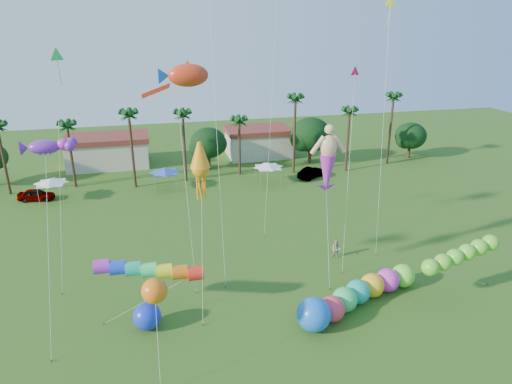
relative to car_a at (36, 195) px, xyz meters
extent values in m
plane|color=#285116|center=(22.15, -36.81, -0.74)|extent=(160.00, 160.00, 0.00)
cylinder|color=#3A2819|center=(-3.85, 3.19, 3.76)|extent=(0.36, 0.36, 9.00)
cylinder|color=#3A2819|center=(4.15, 4.19, 3.51)|extent=(0.36, 0.36, 8.50)
cylinder|color=#3A2819|center=(12.15, 2.19, 4.26)|extent=(0.36, 0.36, 10.00)
cylinder|color=#3A2819|center=(19.15, 3.19, 4.01)|extent=(0.36, 0.36, 9.50)
cylinder|color=#3A2819|center=(27.15, 4.19, 3.26)|extent=(0.36, 0.36, 8.00)
cylinder|color=#3A2819|center=(35.15, 3.19, 4.76)|extent=(0.36, 0.36, 11.00)
cylinder|color=#3A2819|center=(43.15, 2.19, 3.76)|extent=(0.36, 0.36, 9.00)
cylinder|color=#3A2819|center=(51.15, 4.19, 4.51)|extent=(0.36, 0.36, 10.50)
sphere|color=#113814|center=(23.15, 8.19, 3.29)|extent=(5.46, 5.46, 5.46)
sphere|color=#113814|center=(39.15, 7.19, 3.91)|extent=(6.30, 6.30, 6.30)
sphere|color=#113814|center=(56.15, 6.19, 2.98)|extent=(5.04, 5.04, 5.04)
cube|color=beige|center=(8.15, 13.19, 1.26)|extent=(12.00, 7.00, 4.00)
cube|color=beige|center=(32.15, 13.19, 1.26)|extent=(10.00, 7.00, 4.00)
pyramid|color=white|center=(2.15, -0.81, 2.01)|extent=(3.00, 3.00, 0.60)
pyramid|color=blue|center=(16.15, 0.19, 2.01)|extent=(3.00, 3.00, 0.60)
pyramid|color=white|center=(30.15, -0.81, 2.01)|extent=(3.00, 3.00, 0.60)
imported|color=#4C4C54|center=(0.00, 0.00, 0.00)|extent=(4.56, 2.35, 1.49)
imported|color=#4C4C54|center=(36.96, 0.18, 0.04)|extent=(4.87, 3.94, 1.56)
imported|color=#AAA48E|center=(30.99, -22.84, 0.16)|extent=(1.10, 1.10, 1.80)
sphere|color=#DA394F|center=(26.84, -31.87, 0.26)|extent=(2.00, 2.00, 2.00)
sphere|color=#2FCA60|center=(28.27, -30.96, 0.26)|extent=(2.00, 2.00, 2.00)
sphere|color=#17A691|center=(29.75, -30.18, 0.26)|extent=(2.00, 2.00, 2.00)
sphere|color=yellow|center=(31.31, -29.59, 0.26)|extent=(2.00, 2.00, 2.00)
sphere|color=#DE34CE|center=(32.93, -29.17, 0.26)|extent=(2.00, 2.00, 2.00)
sphere|color=#6DEA34|center=(34.58, -28.81, 0.26)|extent=(2.00, 2.00, 2.00)
sphere|color=blue|center=(25.10, -32.59, 0.53)|extent=(3.34, 3.34, 2.55)
sphere|color=#1732D7|center=(13.24, -29.60, 0.29)|extent=(2.06, 2.06, 2.06)
cylinder|color=red|center=(15.04, -28.50, 2.76)|extent=(8.04, 2.55, 1.08)
cylinder|color=silver|center=(13.51, -28.43, 1.01)|extent=(7.06, 0.17, 3.52)
cylinder|color=brown|center=(9.99, -28.36, -0.66)|extent=(0.08, 0.08, 0.16)
ellipsoid|color=#60D12E|center=(35.01, -31.61, 2.58)|extent=(7.39, 2.99, 1.59)
cylinder|color=silver|center=(38.42, -31.03, 0.92)|extent=(6.84, 1.20, 3.34)
cylinder|color=brown|center=(41.84, -30.44, -0.66)|extent=(0.08, 0.08, 0.16)
sphere|color=orange|center=(14.02, -34.58, 5.49)|extent=(2.07, 2.07, 1.58)
cylinder|color=silver|center=(13.94, -35.48, 2.37)|extent=(0.17, 1.82, 6.24)
cylinder|color=silver|center=(28.51, -26.44, 4.41)|extent=(0.44, 3.03, 10.32)
cylinder|color=brown|center=(28.30, -27.94, -0.66)|extent=(0.08, 0.08, 0.16)
ellipsoid|color=red|center=(18.03, -20.08, 16.43)|extent=(5.24, 2.64, 2.09)
cylinder|color=silver|center=(17.64, -22.96, 7.84)|extent=(0.81, 5.79, 17.18)
cylinder|color=brown|center=(17.25, -25.84, -0.66)|extent=(0.08, 0.08, 0.16)
cylinder|color=silver|center=(19.90, -22.09, 13.56)|extent=(0.24, 6.80, 28.60)
cylinder|color=brown|center=(19.80, -25.48, -0.66)|extent=(0.08, 0.08, 0.16)
cone|color=orange|center=(17.90, -27.19, 10.59)|extent=(1.56, 1.56, 4.15)
cylinder|color=silver|center=(17.56, -28.73, 4.92)|extent=(0.71, 3.12, 11.34)
cylinder|color=brown|center=(17.21, -30.28, -0.66)|extent=(0.08, 0.08, 0.16)
ellipsoid|color=purple|center=(7.62, -26.84, 12.77)|extent=(3.71, 2.24, 1.39)
cylinder|color=silver|center=(7.24, -29.29, 6.01)|extent=(0.80, 4.93, 13.52)
cylinder|color=brown|center=(6.85, -31.74, -0.66)|extent=(0.08, 0.08, 0.16)
cone|color=#D01741|center=(32.14, -21.69, 16.51)|extent=(1.08, 0.46, 1.05)
cylinder|color=silver|center=(31.28, -23.70, 7.88)|extent=(1.75, 4.05, 17.26)
cylinder|color=brown|center=(30.41, -25.71, -0.66)|extent=(0.08, 0.08, 0.16)
cone|color=#ECF218|center=(35.76, -20.00, 22.13)|extent=(1.18, 0.40, 1.16)
cylinder|color=silver|center=(35.36, -21.67, 10.70)|extent=(0.83, 3.38, 22.88)
cylinder|color=brown|center=(34.96, -23.35, -0.66)|extent=(0.08, 0.08, 0.16)
cone|color=#30CD56|center=(7.96, -18.95, 18.05)|extent=(1.21, 1.08, 1.35)
cylinder|color=silver|center=(7.15, -21.17, 8.65)|extent=(1.65, 4.48, 18.80)
cylinder|color=brown|center=(6.34, -23.39, -0.66)|extent=(0.08, 0.08, 0.16)
cylinder|color=silver|center=(26.45, -15.27, 11.77)|extent=(2.01, 3.04, 25.04)
cylinder|color=brown|center=(25.46, -16.78, -0.66)|extent=(0.08, 0.08, 0.16)
camera|label=1|loc=(14.44, -58.79, 20.68)|focal=32.00mm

